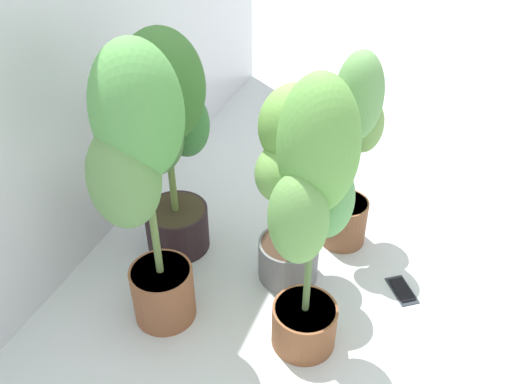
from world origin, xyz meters
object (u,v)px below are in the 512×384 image
at_px(potted_plant_front_left, 313,210).
at_px(potted_plant_center, 295,178).
at_px(cell_phone, 402,290).
at_px(potted_plant_front_right, 354,146).
at_px(potted_plant_back_center, 166,129).
at_px(potted_plant_back_left, 140,173).

xyz_separation_m(potted_plant_front_left, potted_plant_center, (0.29, 0.14, -0.12)).
height_order(potted_plant_center, cell_phone, potted_plant_center).
relative_size(potted_plant_front_right, cell_phone, 5.14).
bearing_deg(potted_plant_back_center, cell_phone, -85.42).
distance_m(potted_plant_front_right, potted_plant_back_center, 0.67).
relative_size(potted_plant_back_left, cell_phone, 6.37).
distance_m(potted_plant_front_right, potted_plant_center, 0.30).
xyz_separation_m(potted_plant_back_left, potted_plant_front_left, (0.07, -0.49, -0.05)).
bearing_deg(potted_plant_back_left, potted_plant_front_right, -37.31).
height_order(potted_plant_front_left, cell_phone, potted_plant_front_left).
distance_m(potted_plant_back_left, cell_phone, 1.06).
relative_size(potted_plant_front_left, potted_plant_back_center, 1.08).
distance_m(potted_plant_back_left, potted_plant_back_center, 0.38).
relative_size(potted_plant_back_center, cell_phone, 5.70).
relative_size(potted_plant_front_left, potted_plant_center, 1.23).
height_order(potted_plant_front_right, cell_phone, potted_plant_front_right).
xyz_separation_m(potted_plant_back_center, cell_phone, (0.07, -0.88, -0.53)).
height_order(potted_plant_back_left, potted_plant_back_center, potted_plant_back_left).
xyz_separation_m(potted_plant_front_left, potted_plant_back_center, (0.28, 0.61, -0.02)).
xyz_separation_m(potted_plant_back_left, potted_plant_front_right, (0.64, -0.48, -0.17)).
bearing_deg(potted_plant_back_center, potted_plant_center, -89.13).
bearing_deg(potted_plant_center, potted_plant_front_right, -26.26).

